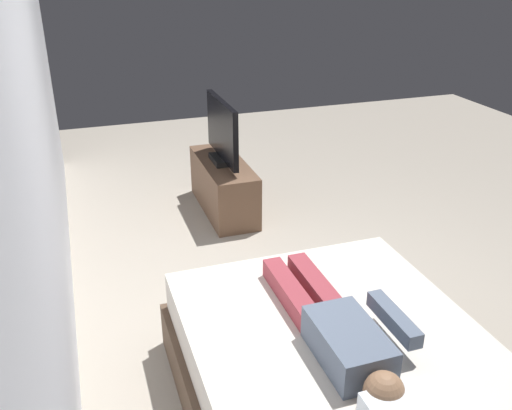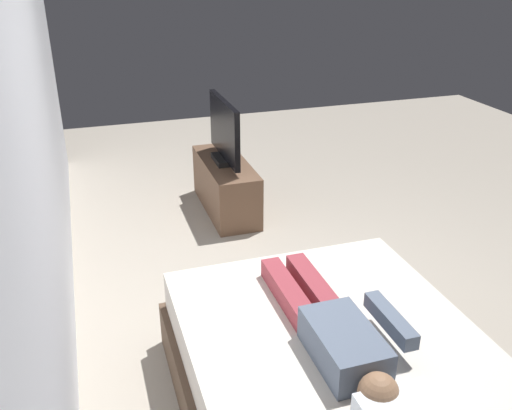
% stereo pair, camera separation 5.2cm
% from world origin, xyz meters
% --- Properties ---
extents(ground_plane, '(10.00, 10.00, 0.00)m').
position_xyz_m(ground_plane, '(0.00, 0.00, 0.00)').
color(ground_plane, '#ADA393').
extents(back_wall, '(6.40, 0.10, 2.80)m').
position_xyz_m(back_wall, '(0.40, 1.57, 1.40)').
color(back_wall, silver).
rests_on(back_wall, ground).
extents(bed, '(1.97, 1.56, 0.54)m').
position_xyz_m(bed, '(-1.04, 0.20, 0.26)').
color(bed, brown).
rests_on(bed, ground).
extents(person, '(1.26, 0.46, 0.18)m').
position_xyz_m(person, '(-1.01, 0.23, 0.62)').
color(person, slate).
rests_on(person, bed).
extents(remote, '(0.15, 0.04, 0.02)m').
position_xyz_m(remote, '(-0.86, -0.17, 0.55)').
color(remote, black).
rests_on(remote, bed).
extents(tv_stand, '(1.10, 0.40, 0.50)m').
position_xyz_m(tv_stand, '(1.76, 0.06, 0.25)').
color(tv_stand, brown).
rests_on(tv_stand, ground).
extents(tv, '(0.88, 0.20, 0.59)m').
position_xyz_m(tv, '(1.76, 0.06, 0.78)').
color(tv, black).
rests_on(tv, tv_stand).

